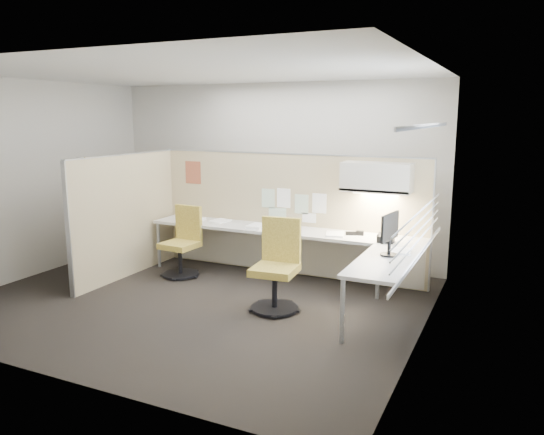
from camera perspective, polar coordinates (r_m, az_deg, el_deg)
The scene contains 26 objects.
floor at distance 6.86m, azimuth -8.04°, elevation -8.81°, with size 5.50×4.50×0.01m, color black.
ceiling at distance 6.48m, azimuth -8.73°, elevation 15.28°, with size 5.50×4.50×0.01m, color white.
wall_back at distance 8.48m, azimuth 0.05°, elevation 4.85°, with size 5.50×0.02×2.80m, color beige.
wall_front at distance 4.84m, azimuth -23.18°, elevation -0.71°, with size 5.50×0.02×2.80m, color beige.
wall_left at distance 8.35m, azimuth -24.36°, elevation 3.78°, with size 0.02×4.50×2.80m, color beige.
wall_right at distance 5.52m, azimuth 16.22°, elevation 1.09°, with size 0.02×4.50×2.80m, color beige.
window_pane at distance 5.50m, azimuth 16.04°, elevation 2.65°, with size 0.01×2.80×1.30m, color #8F99A6.
partition_back at distance 7.74m, azimuth 1.70°, elevation 0.33°, with size 4.10×0.06×1.75m, color tan.
partition_left at distance 7.90m, azimuth -15.38°, elevation 0.15°, with size 0.06×2.20×1.75m, color tan.
desk at distance 7.23m, azimuth 2.96°, elevation -2.67°, with size 4.00×2.07×0.73m.
overhead_bin at distance 7.02m, azimuth 11.22°, elevation 4.26°, with size 0.90×0.36×0.38m, color beige.
task_light_strip at distance 7.05m, azimuth 11.15°, elevation 2.57°, with size 0.60×0.06×0.02m, color #FFEABF.
pinned_papers at distance 7.65m, azimuth 2.15°, elevation 1.40°, with size 1.01×0.00×0.47m.
poster at distance 8.39m, azimuth -8.49°, elevation 4.80°, with size 0.28×0.00×0.35m, color #E44D1C.
chair_left at distance 7.80m, azimuth -9.56°, elevation -2.82°, with size 0.53×0.53×1.00m.
chair_right at distance 6.36m, azimuth 0.53°, elevation -5.48°, with size 0.57×0.58×1.08m.
monitor at distance 6.12m, azimuth 12.55°, elevation -1.48°, with size 0.19×0.46×0.49m.
phone at distance 6.82m, azimuth 12.10°, elevation -2.17°, with size 0.22×0.21×0.12m.
stapler at distance 7.13m, azimuth 8.47°, elevation -1.70°, with size 0.14×0.04×0.05m, color black.
tape_dispenser at distance 7.15m, azimuth 9.44°, elevation -1.66°, with size 0.10×0.06×0.06m, color black.
coat_hook at distance 7.29m, azimuth -20.16°, elevation 3.23°, with size 0.18×0.48×1.44m.
paper_stack_0 at distance 8.10m, azimuth -8.34°, elevation -0.24°, with size 0.23×0.30×0.03m, color white.
paper_stack_1 at distance 7.99m, azimuth -5.63°, elevation -0.37°, with size 0.23×0.30×0.02m, color white.
paper_stack_2 at distance 7.54m, azimuth -1.59°, elevation -0.93°, with size 0.23×0.30×0.04m, color white.
paper_stack_3 at distance 7.12m, azimuth 6.77°, elevation -1.79°, with size 0.23×0.30×0.02m, color white.
paper_stack_4 at distance 6.38m, azimuth 13.64°, elevation -3.53°, with size 0.23×0.30×0.02m, color white.
Camera 1 is at (3.57, -5.38, 2.31)m, focal length 35.00 mm.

